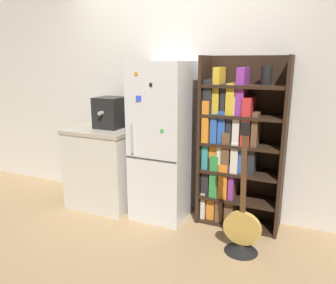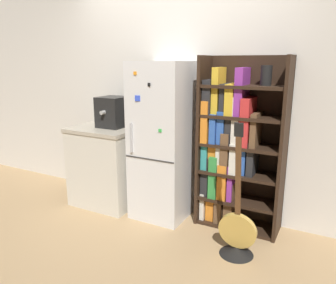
% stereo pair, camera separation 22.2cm
% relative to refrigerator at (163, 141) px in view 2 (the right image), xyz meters
% --- Properties ---
extents(ground_plane, '(16.00, 16.00, 0.00)m').
position_rel_refrigerator_xyz_m(ground_plane, '(0.00, -0.16, -0.83)').
color(ground_plane, tan).
extents(wall_back, '(8.00, 0.05, 2.60)m').
position_rel_refrigerator_xyz_m(wall_back, '(0.00, 0.32, 0.47)').
color(wall_back, silver).
rests_on(wall_back, ground_plane).
extents(refrigerator, '(0.57, 0.61, 1.66)m').
position_rel_refrigerator_xyz_m(refrigerator, '(0.00, 0.00, 0.00)').
color(refrigerator, silver).
rests_on(refrigerator, ground_plane).
extents(bookshelf, '(0.82, 0.36, 1.71)m').
position_rel_refrigerator_xyz_m(bookshelf, '(0.72, 0.13, -0.01)').
color(bookshelf, black).
rests_on(bookshelf, ground_plane).
extents(kitchen_counter, '(0.76, 0.66, 0.92)m').
position_rel_refrigerator_xyz_m(kitchen_counter, '(-0.73, -0.03, -0.37)').
color(kitchen_counter, beige).
rests_on(kitchen_counter, ground_plane).
extents(espresso_machine, '(0.29, 0.37, 0.35)m').
position_rel_refrigerator_xyz_m(espresso_machine, '(-0.67, 0.02, 0.26)').
color(espresso_machine, black).
rests_on(espresso_machine, kitchen_counter).
extents(guitar, '(0.33, 0.30, 1.20)m').
position_rel_refrigerator_xyz_m(guitar, '(0.96, -0.41, -0.66)').
color(guitar, black).
rests_on(guitar, ground_plane).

